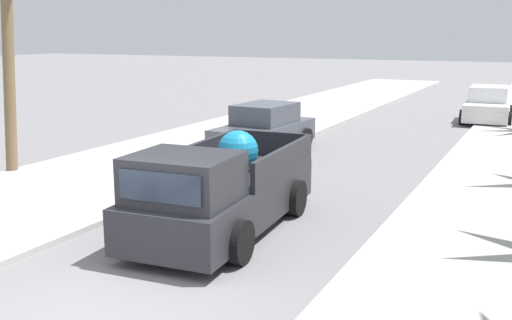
# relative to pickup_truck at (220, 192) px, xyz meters

# --- Properties ---
(ground_plane) EXTENTS (160.00, 160.00, 0.00)m
(ground_plane) POSITION_rel_pickup_truck_xyz_m (0.22, -3.57, -0.80)
(ground_plane) COLOR slate
(sidewalk_left) EXTENTS (5.31, 60.00, 0.12)m
(sidewalk_left) POSITION_rel_pickup_truck_xyz_m (-4.97, 8.43, -0.74)
(sidewalk_left) COLOR #B2AFA8
(sidewalk_left) RESTS_ON ground
(curb_left) EXTENTS (0.16, 60.00, 0.10)m
(curb_left) POSITION_rel_pickup_truck_xyz_m (-3.71, 8.43, -0.75)
(curb_left) COLOR silver
(curb_left) RESTS_ON ground
(curb_right) EXTENTS (0.16, 60.00, 0.10)m
(curb_right) POSITION_rel_pickup_truck_xyz_m (4.16, 8.43, -0.75)
(curb_right) COLOR silver
(curb_right) RESTS_ON ground
(pickup_truck) EXTENTS (2.48, 5.33, 1.84)m
(pickup_truck) POSITION_rel_pickup_truck_xyz_m (0.00, 0.00, 0.00)
(pickup_truck) COLOR #28282D
(pickup_truck) RESTS_ON ground
(car_left_near) EXTENTS (2.21, 4.34, 1.54)m
(car_left_near) POSITION_rel_pickup_truck_xyz_m (-2.78, 7.74, -0.09)
(car_left_near) COLOR #474C56
(car_left_near) RESTS_ON ground
(car_left_mid) EXTENTS (2.17, 4.32, 1.54)m
(car_left_mid) POSITION_rel_pickup_truck_xyz_m (3.05, 17.94, -0.09)
(car_left_mid) COLOR silver
(car_left_mid) RESTS_ON ground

